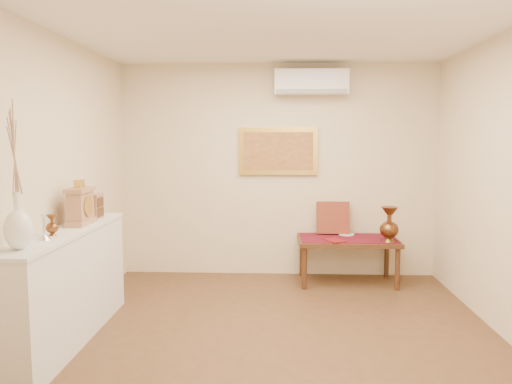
# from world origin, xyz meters

# --- Properties ---
(floor) EXTENTS (4.50, 4.50, 0.00)m
(floor) POSITION_xyz_m (0.00, 0.00, 0.00)
(floor) COLOR brown
(floor) RESTS_ON ground
(ceiling) EXTENTS (4.50, 4.50, 0.00)m
(ceiling) POSITION_xyz_m (0.00, 0.00, 2.70)
(ceiling) COLOR white
(ceiling) RESTS_ON ground
(wall_back) EXTENTS (4.00, 0.02, 2.70)m
(wall_back) POSITION_xyz_m (0.00, 2.25, 1.35)
(wall_back) COLOR beige
(wall_back) RESTS_ON ground
(wall_front) EXTENTS (4.00, 0.02, 2.70)m
(wall_front) POSITION_xyz_m (0.00, -2.25, 1.35)
(wall_front) COLOR beige
(wall_front) RESTS_ON ground
(wall_left) EXTENTS (0.02, 4.50, 2.70)m
(wall_left) POSITION_xyz_m (-2.00, 0.00, 1.35)
(wall_left) COLOR beige
(wall_left) RESTS_ON ground
(white_vase) EXTENTS (0.20, 0.20, 1.04)m
(white_vase) POSITION_xyz_m (-1.83, -0.74, 1.50)
(white_vase) COLOR white
(white_vase) RESTS_ON display_ledge
(candlestick) EXTENTS (0.10, 0.10, 0.20)m
(candlestick) POSITION_xyz_m (-1.82, -0.40, 1.08)
(candlestick) COLOR silver
(candlestick) RESTS_ON display_ledge
(brass_urn_small) EXTENTS (0.10, 0.10, 0.22)m
(brass_urn_small) POSITION_xyz_m (-1.83, -0.23, 1.09)
(brass_urn_small) COLOR brown
(brass_urn_small) RESTS_ON display_ledge
(table_cloth) EXTENTS (1.14, 0.59, 0.01)m
(table_cloth) POSITION_xyz_m (0.85, 1.88, 0.55)
(table_cloth) COLOR maroon
(table_cloth) RESTS_ON low_table
(brass_urn_tall) EXTENTS (0.22, 0.22, 0.50)m
(brass_urn_tall) POSITION_xyz_m (1.30, 1.68, 0.81)
(brass_urn_tall) COLOR brown
(brass_urn_tall) RESTS_ON table_cloth
(plate) EXTENTS (0.20, 0.20, 0.01)m
(plate) POSITION_xyz_m (0.86, 2.07, 0.56)
(plate) COLOR white
(plate) RESTS_ON table_cloth
(menu) EXTENTS (0.28, 0.31, 0.01)m
(menu) POSITION_xyz_m (0.67, 1.69, 0.56)
(menu) COLOR maroon
(menu) RESTS_ON table_cloth
(cushion) EXTENTS (0.41, 0.18, 0.42)m
(cushion) POSITION_xyz_m (0.70, 2.14, 0.76)
(cushion) COLOR #5E1219
(cushion) RESTS_ON table_cloth
(display_ledge) EXTENTS (0.37, 2.02, 0.98)m
(display_ledge) POSITION_xyz_m (-1.82, 0.00, 0.49)
(display_ledge) COLOR silver
(display_ledge) RESTS_ON floor
(mantel_clock) EXTENTS (0.17, 0.36, 0.41)m
(mantel_clock) POSITION_xyz_m (-1.80, 0.28, 1.15)
(mantel_clock) COLOR #AE7C59
(mantel_clock) RESTS_ON display_ledge
(wooden_chest) EXTENTS (0.16, 0.21, 0.24)m
(wooden_chest) POSITION_xyz_m (-1.82, 0.65, 1.10)
(wooden_chest) COLOR #AE7C59
(wooden_chest) RESTS_ON display_ledge
(low_table) EXTENTS (1.20, 0.70, 0.55)m
(low_table) POSITION_xyz_m (0.85, 1.88, 0.48)
(low_table) COLOR #4B2916
(low_table) RESTS_ON floor
(painting) EXTENTS (1.00, 0.06, 0.60)m
(painting) POSITION_xyz_m (0.00, 2.22, 1.60)
(painting) COLOR gold
(painting) RESTS_ON wall_back
(ac_unit) EXTENTS (0.90, 0.25, 0.30)m
(ac_unit) POSITION_xyz_m (0.40, 2.12, 2.45)
(ac_unit) COLOR white
(ac_unit) RESTS_ON wall_back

